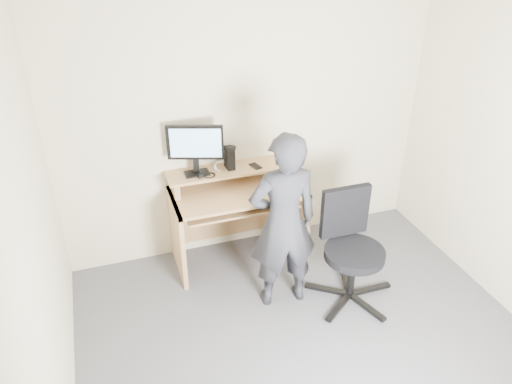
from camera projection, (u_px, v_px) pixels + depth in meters
ground at (321, 365)px, 3.73m from camera, size 3.50×3.50×0.00m
back_wall at (248, 125)px, 4.54m from camera, size 3.50×0.02×2.50m
ceiling at (354, 16)px, 2.48m from camera, size 3.50×3.50×0.02m
desk at (236, 206)px, 4.66m from camera, size 1.20×0.60×0.91m
monitor at (195, 145)px, 4.29m from camera, size 0.48×0.19×0.47m
external_drive at (229, 158)px, 4.49m from camera, size 0.07×0.13×0.20m
travel_mug at (232, 158)px, 4.51m from camera, size 0.08×0.08×0.18m
smartphone at (255, 166)px, 4.56m from camera, size 0.10×0.14×0.01m
charger at (200, 176)px, 4.37m from camera, size 0.05×0.05×0.03m
headphones at (222, 167)px, 4.54m from camera, size 0.18×0.17×0.06m
keyboard at (241, 204)px, 4.46m from camera, size 0.47×0.20×0.03m
mouse at (269, 190)px, 4.47m from camera, size 0.11×0.08×0.04m
office_chair at (351, 244)px, 4.17m from camera, size 0.73×0.77×0.96m
person at (283, 223)px, 3.98m from camera, size 0.59×0.40×1.56m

